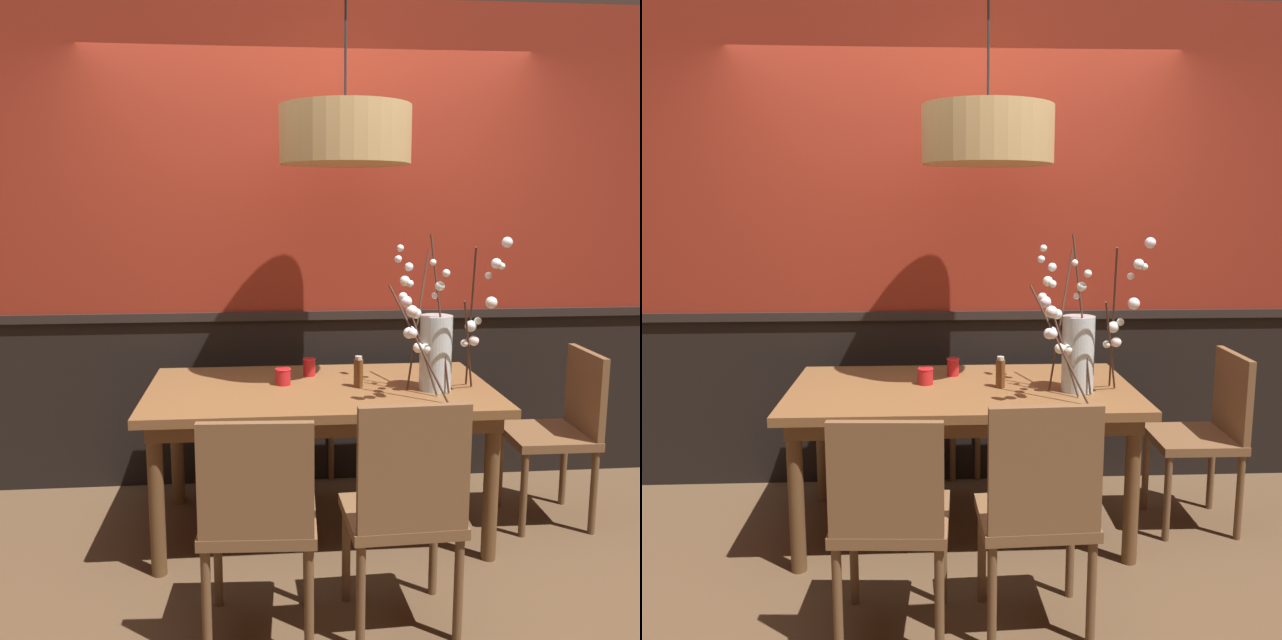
# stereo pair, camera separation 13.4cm
# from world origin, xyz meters

# --- Properties ---
(ground_plane) EXTENTS (24.00, 24.00, 0.00)m
(ground_plane) POSITION_xyz_m (0.00, 0.00, 0.00)
(ground_plane) COLOR brown
(back_wall) EXTENTS (5.39, 0.14, 2.76)m
(back_wall) POSITION_xyz_m (0.00, 0.69, 1.37)
(back_wall) COLOR black
(back_wall) RESTS_ON ground
(dining_table) EXTENTS (1.70, 0.93, 0.75)m
(dining_table) POSITION_xyz_m (0.00, 0.00, 0.67)
(dining_table) COLOR brown
(dining_table) RESTS_ON ground
(chair_far_side_right) EXTENTS (0.47, 0.42, 0.91)m
(chair_far_side_right) POSITION_xyz_m (0.30, 0.87, 0.51)
(chair_far_side_right) COLOR brown
(chair_far_side_right) RESTS_ON ground
(chair_near_side_right) EXTENTS (0.45, 0.40, 0.94)m
(chair_near_side_right) POSITION_xyz_m (0.25, -0.88, 0.53)
(chair_near_side_right) COLOR brown
(chair_near_side_right) RESTS_ON ground
(chair_far_side_left) EXTENTS (0.43, 0.42, 0.97)m
(chair_far_side_left) POSITION_xyz_m (-0.21, 0.87, 0.54)
(chair_far_side_left) COLOR brown
(chair_far_side_left) RESTS_ON ground
(chair_head_east_end) EXTENTS (0.43, 0.41, 0.91)m
(chair_head_east_end) POSITION_xyz_m (1.26, -0.01, 0.52)
(chair_head_east_end) COLOR brown
(chair_head_east_end) RESTS_ON ground
(chair_near_side_left) EXTENTS (0.45, 0.44, 0.91)m
(chair_near_side_left) POSITION_xyz_m (-0.31, -0.90, 0.52)
(chair_near_side_left) COLOR brown
(chair_near_side_left) RESTS_ON ground
(vase_with_blossoms) EXTENTS (0.58, 0.48, 0.76)m
(vase_with_blossoms) POSITION_xyz_m (0.56, -0.11, 0.97)
(vase_with_blossoms) COLOR silver
(vase_with_blossoms) RESTS_ON dining_table
(candle_holder_nearer_center) EXTENTS (0.08, 0.08, 0.08)m
(candle_holder_nearer_center) POSITION_xyz_m (-0.18, 0.06, 0.80)
(candle_holder_nearer_center) COLOR red
(candle_holder_nearer_center) RESTS_ON dining_table
(candle_holder_nearer_edge) EXTENTS (0.07, 0.07, 0.10)m
(candle_holder_nearer_edge) POSITION_xyz_m (-0.04, 0.23, 0.80)
(candle_holder_nearer_edge) COLOR red
(candle_holder_nearer_edge) RESTS_ON dining_table
(condiment_bottle) EXTENTS (0.05, 0.05, 0.16)m
(condiment_bottle) POSITION_xyz_m (0.19, -0.02, 0.83)
(condiment_bottle) COLOR brown
(condiment_bottle) RESTS_ON dining_table
(pendant_lamp) EXTENTS (0.64, 0.64, 0.92)m
(pendant_lamp) POSITION_xyz_m (0.13, 0.08, 1.98)
(pendant_lamp) COLOR tan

